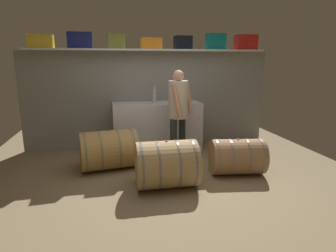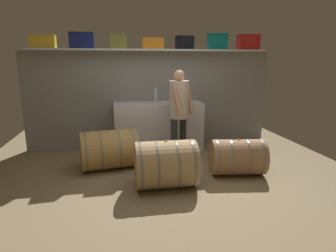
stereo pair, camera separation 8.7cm
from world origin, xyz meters
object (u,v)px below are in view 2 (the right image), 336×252
Objects in this scene: toolcase_yellow at (43,42)px; winemaker_pouring at (179,106)px; toolcase_olive at (117,42)px; wine_barrel_far at (109,149)px; toolcase_black at (185,43)px; wine_bottle_clear at (156,96)px; toolcase_orange at (153,44)px; toolcase_red at (248,42)px; toolcase_teal at (218,42)px; wine_barrel_near at (237,157)px; wine_glass at (188,98)px; wine_barrel_flank at (166,164)px; toolcase_navy at (82,41)px; work_cabinet at (158,126)px.

toolcase_yellow reaches higher than winemaker_pouring.
toolcase_olive is 2.08m from wine_barrel_far.
toolcase_black is 1.20m from wine_bottle_clear.
toolcase_orange is 0.24× the size of winemaker_pouring.
winemaker_pouring is at bearing -147.93° from toolcase_red.
toolcase_teal is at bearing -4.38° from toolcase_olive.
wine_barrel_far is (-1.96, 0.63, 0.04)m from wine_barrel_near.
toolcase_black is at bearing 26.37° from wine_barrel_far.
wine_barrel_flank is (-0.72, -1.64, -0.71)m from wine_glass.
wine_barrel_near is at bearing -58.51° from toolcase_orange.
toolcase_teal reaches higher than wine_glass.
toolcase_black is 0.37× the size of wine_barrel_near.
winemaker_pouring is (0.32, -0.91, -1.09)m from toolcase_orange.
toolcase_navy reaches higher than wine_barrel_far.
wine_barrel_far is 1.16× the size of wine_barrel_flank.
winemaker_pouring is at bearing -71.33° from toolcase_orange.
toolcase_olive reaches higher than wine_glass.
wine_barrel_flank is at bearing -93.50° from wine_bottle_clear.
toolcase_red is at bearing 164.79° from winemaker_pouring.
toolcase_orange is 0.46× the size of wine_barrel_flank.
toolcase_navy is 1.94m from toolcase_black.
toolcase_teal is at bearing 90.80° from wine_barrel_near.
winemaker_pouring is (-0.30, -0.60, -0.07)m from wine_glass.
toolcase_red is at bearing -4.38° from toolcase_olive.
toolcase_black is (0.63, 0.00, 0.02)m from toolcase_orange.
toolcase_red is 1.26× the size of wine_bottle_clear.
work_cabinet is (2.04, -0.21, -1.60)m from toolcase_yellow.
toolcase_yellow is 2.33m from wine_barrel_far.
work_cabinet reaches higher than wine_barrel_near.
toolcase_olive is 0.81× the size of toolcase_orange.
wine_barrel_flank is at bearing -48.13° from toolcase_yellow.
wine_glass reaches higher than wine_barrel_flank.
winemaker_pouring reaches higher than wine_bottle_clear.
wine_barrel_flank is at bearing -159.84° from wine_barrel_near.
toolcase_navy is 3.04× the size of wine_glass.
toolcase_navy is at bearing 167.59° from wine_bottle_clear.
work_cabinet is at bearing -113.89° from winemaker_pouring.
winemaker_pouring is at bearing -110.41° from toolcase_black.
toolcase_orange is 1.60m from work_cabinet.
toolcase_black is 2.71m from wine_barrel_flank.
work_cabinet is 2.01× the size of wine_barrel_flank.
toolcase_teal is at bearing -2.01° from toolcase_navy.
toolcase_orange is 1.24m from wine_glass.
wine_barrel_far is 0.62× the size of winemaker_pouring.
toolcase_yellow is 0.25× the size of work_cabinet.
toolcase_olive is 0.37× the size of wine_barrel_flank.
toolcase_teal is at bearing -2.05° from toolcase_black.
wine_glass is (0.00, -0.31, -1.04)m from toolcase_black.
toolcase_olive is 0.32× the size of wine_barrel_far.
toolcase_red is at bearing 44.13° from wine_barrel_flank.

